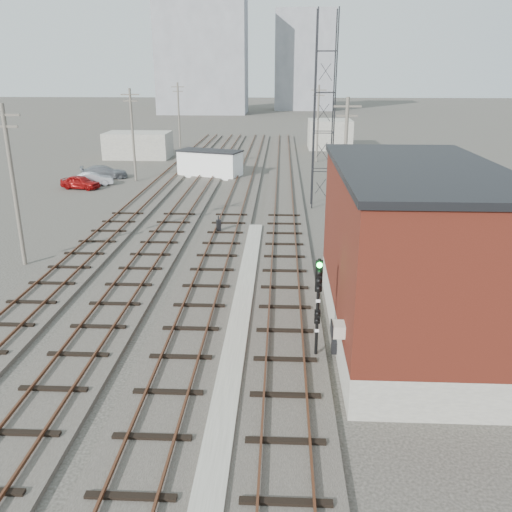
# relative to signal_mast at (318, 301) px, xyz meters

# --- Properties ---
(ground) EXTENTS (320.00, 320.00, 0.00)m
(ground) POSITION_rel_signal_mast_xyz_m (-3.70, 50.07, -2.43)
(ground) COLOR #282621
(ground) RESTS_ON ground
(track_right) EXTENTS (3.20, 90.00, 0.39)m
(track_right) POSITION_rel_signal_mast_xyz_m (-1.20, 29.07, -2.32)
(track_right) COLOR #332D28
(track_right) RESTS_ON ground
(track_mid_right) EXTENTS (3.20, 90.00, 0.39)m
(track_mid_right) POSITION_rel_signal_mast_xyz_m (-5.20, 29.07, -2.32)
(track_mid_right) COLOR #332D28
(track_mid_right) RESTS_ON ground
(track_mid_left) EXTENTS (3.20, 90.00, 0.39)m
(track_mid_left) POSITION_rel_signal_mast_xyz_m (-9.20, 29.07, -2.32)
(track_mid_left) COLOR #332D28
(track_mid_left) RESTS_ON ground
(track_left) EXTENTS (3.20, 90.00, 0.39)m
(track_left) POSITION_rel_signal_mast_xyz_m (-13.20, 29.07, -2.32)
(track_left) COLOR #332D28
(track_left) RESTS_ON ground
(platform_curb) EXTENTS (0.90, 28.00, 0.26)m
(platform_curb) POSITION_rel_signal_mast_xyz_m (-3.20, 4.07, -2.30)
(platform_curb) COLOR gray
(platform_curb) RESTS_ON ground
(brick_building) EXTENTS (6.54, 12.20, 7.22)m
(brick_building) POSITION_rel_signal_mast_xyz_m (3.80, 2.07, 1.20)
(brick_building) COLOR gray
(brick_building) RESTS_ON ground
(lattice_tower) EXTENTS (1.60, 1.60, 15.00)m
(lattice_tower) POSITION_rel_signal_mast_xyz_m (1.80, 25.07, 5.07)
(lattice_tower) COLOR black
(lattice_tower) RESTS_ON ground
(utility_pole_left_a) EXTENTS (1.80, 0.24, 9.00)m
(utility_pole_left_a) POSITION_rel_signal_mast_xyz_m (-16.20, 10.07, 2.37)
(utility_pole_left_a) COLOR #595147
(utility_pole_left_a) RESTS_ON ground
(utility_pole_left_b) EXTENTS (1.80, 0.24, 9.00)m
(utility_pole_left_b) POSITION_rel_signal_mast_xyz_m (-16.20, 35.07, 2.37)
(utility_pole_left_b) COLOR #595147
(utility_pole_left_b) RESTS_ON ground
(utility_pole_left_c) EXTENTS (1.80, 0.24, 9.00)m
(utility_pole_left_c) POSITION_rel_signal_mast_xyz_m (-16.20, 60.07, 2.37)
(utility_pole_left_c) COLOR #595147
(utility_pole_left_c) RESTS_ON ground
(utility_pole_right_a) EXTENTS (1.80, 0.24, 9.00)m
(utility_pole_right_a) POSITION_rel_signal_mast_xyz_m (2.80, 18.07, 2.37)
(utility_pole_right_a) COLOR #595147
(utility_pole_right_a) RESTS_ON ground
(utility_pole_right_b) EXTENTS (1.80, 0.24, 9.00)m
(utility_pole_right_b) POSITION_rel_signal_mast_xyz_m (2.80, 48.07, 2.37)
(utility_pole_right_b) COLOR #595147
(utility_pole_right_b) RESTS_ON ground
(apartment_left) EXTENTS (22.00, 14.00, 30.00)m
(apartment_left) POSITION_rel_signal_mast_xyz_m (-21.70, 125.07, 12.57)
(apartment_left) COLOR gray
(apartment_left) RESTS_ON ground
(apartment_right) EXTENTS (16.00, 12.00, 26.00)m
(apartment_right) POSITION_rel_signal_mast_xyz_m (4.30, 140.07, 10.57)
(apartment_right) COLOR gray
(apartment_right) RESTS_ON ground
(shed_left) EXTENTS (8.00, 5.00, 3.20)m
(shed_left) POSITION_rel_signal_mast_xyz_m (-19.70, 50.07, -0.83)
(shed_left) COLOR gray
(shed_left) RESTS_ON ground
(shed_right) EXTENTS (6.00, 6.00, 4.00)m
(shed_right) POSITION_rel_signal_mast_xyz_m (5.30, 60.07, -0.43)
(shed_right) COLOR gray
(shed_right) RESTS_ON ground
(signal_mast) EXTENTS (0.40, 0.41, 4.12)m
(signal_mast) POSITION_rel_signal_mast_xyz_m (0.00, 0.00, 0.00)
(signal_mast) COLOR gray
(signal_mast) RESTS_ON ground
(switch_stand) EXTENTS (0.35, 0.35, 1.15)m
(switch_stand) POSITION_rel_signal_mast_xyz_m (-5.70, 16.82, -1.89)
(switch_stand) COLOR black
(switch_stand) RESTS_ON ground
(site_trailer) EXTENTS (7.16, 4.86, 2.77)m
(site_trailer) POSITION_rel_signal_mast_xyz_m (-8.93, 37.56, -1.03)
(site_trailer) COLOR white
(site_trailer) RESTS_ON ground
(car_red) EXTENTS (3.99, 2.35, 1.27)m
(car_red) POSITION_rel_signal_mast_xyz_m (-20.39, 30.89, -1.79)
(car_red) COLOR maroon
(car_red) RESTS_ON ground
(car_silver) EXTENTS (4.00, 2.49, 1.25)m
(car_silver) POSITION_rel_signal_mast_xyz_m (-19.72, 32.46, -1.81)
(car_silver) COLOR #B2B4BB
(car_silver) RESTS_ON ground
(car_grey) EXTENTS (5.03, 3.28, 1.36)m
(car_grey) POSITION_rel_signal_mast_xyz_m (-19.74, 36.00, -1.75)
(car_grey) COLOR slate
(car_grey) RESTS_ON ground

